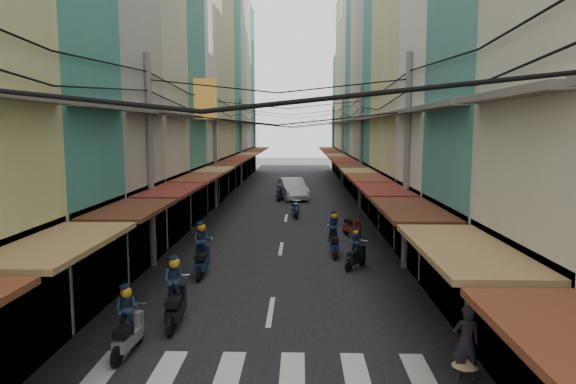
% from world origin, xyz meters
% --- Properties ---
extents(ground, '(160.00, 160.00, 0.00)m').
position_xyz_m(ground, '(0.00, 0.00, 0.00)').
color(ground, '#63635F').
rests_on(ground, ground).
extents(road, '(10.00, 80.00, 0.02)m').
position_xyz_m(road, '(0.00, 20.00, 0.01)').
color(road, black).
rests_on(road, ground).
extents(sidewalk_left, '(3.00, 80.00, 0.06)m').
position_xyz_m(sidewalk_left, '(-6.50, 20.00, 0.03)').
color(sidewalk_left, slate).
rests_on(sidewalk_left, ground).
extents(sidewalk_right, '(3.00, 80.00, 0.06)m').
position_xyz_m(sidewalk_right, '(6.50, 20.00, 0.03)').
color(sidewalk_right, slate).
rests_on(sidewalk_right, ground).
extents(crosswalk, '(7.55, 2.40, 0.01)m').
position_xyz_m(crosswalk, '(-0.00, -6.00, 0.03)').
color(crosswalk, silver).
rests_on(crosswalk, ground).
extents(building_row_left, '(7.80, 67.67, 23.70)m').
position_xyz_m(building_row_left, '(-7.92, 16.56, 9.78)').
color(building_row_left, silver).
rests_on(building_row_left, ground).
extents(building_row_right, '(7.80, 68.98, 22.59)m').
position_xyz_m(building_row_right, '(7.92, 16.45, 9.41)').
color(building_row_right, teal).
rests_on(building_row_right, ground).
extents(utility_poles, '(10.20, 66.13, 8.20)m').
position_xyz_m(utility_poles, '(0.00, 15.01, 6.59)').
color(utility_poles, slate).
rests_on(utility_poles, ground).
extents(white_car, '(6.02, 3.37, 2.00)m').
position_xyz_m(white_car, '(0.24, 22.60, 0.00)').
color(white_car, silver).
rests_on(white_car, ground).
extents(bicycle, '(1.56, 0.84, 1.01)m').
position_xyz_m(bicycle, '(7.50, 2.20, 0.00)').
color(bicycle, black).
rests_on(bicycle, ground).
extents(moving_scooters, '(7.05, 28.38, 2.01)m').
position_xyz_m(moving_scooters, '(-0.43, 3.49, 0.56)').
color(moving_scooters, black).
rests_on(moving_scooters, ground).
extents(parked_scooters, '(12.99, 11.01, 1.00)m').
position_xyz_m(parked_scooters, '(4.89, -3.26, 0.47)').
color(parked_scooters, black).
rests_on(parked_scooters, ground).
extents(pedestrians, '(12.50, 23.82, 2.21)m').
position_xyz_m(pedestrians, '(-4.48, 1.15, 1.06)').
color(pedestrians, '#2B222D').
rests_on(pedestrians, ground).
extents(market_umbrella, '(2.18, 2.18, 2.30)m').
position_xyz_m(market_umbrella, '(7.20, -1.55, 2.02)').
color(market_umbrella, '#B2B2B7').
rests_on(market_umbrella, ground).
extents(traffic_sign, '(0.10, 0.58, 2.64)m').
position_xyz_m(traffic_sign, '(5.34, -0.82, 1.89)').
color(traffic_sign, slate).
rests_on(traffic_sign, ground).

